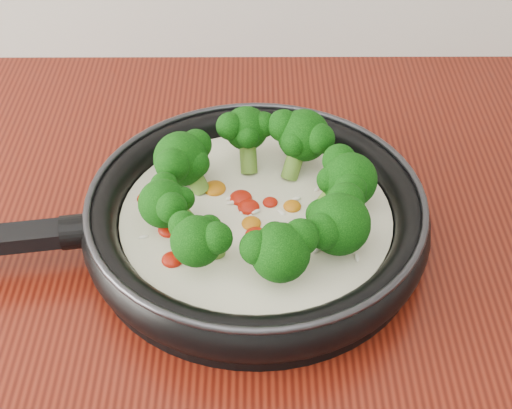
{
  "coord_description": "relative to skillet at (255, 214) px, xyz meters",
  "views": [
    {
      "loc": [
        0.13,
        0.54,
        1.45
      ],
      "look_at": [
        0.13,
        1.11,
        0.95
      ],
      "focal_mm": 51.75,
      "sensor_mm": 36.0,
      "label": 1
    }
  ],
  "objects": [
    {
      "name": "skillet",
      "position": [
        0.0,
        0.0,
        0.0
      ],
      "size": [
        0.58,
        0.41,
        0.11
      ],
      "color": "black",
      "rests_on": "counter"
    }
  ]
}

